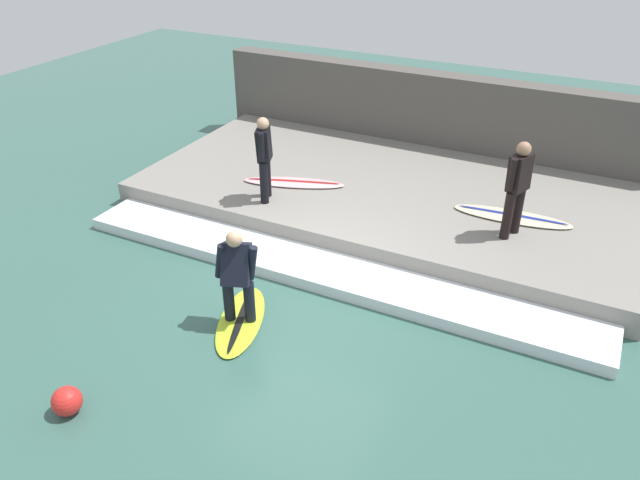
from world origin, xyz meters
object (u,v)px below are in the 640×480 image
(surfer_waiting_near, at_px, (264,155))
(surfboard_riding, at_px, (241,320))
(surfboard_waiting_far, at_px, (512,216))
(surfer_waiting_far, at_px, (518,184))
(surfer_riding, at_px, (237,272))
(surfboard_waiting_near, at_px, (294,182))
(marker_buoy, at_px, (67,401))

(surfer_waiting_near, bearing_deg, surfboard_riding, -156.39)
(surfboard_waiting_far, bearing_deg, surfer_waiting_far, -173.06)
(surfboard_waiting_far, bearing_deg, surfer_riding, 144.22)
(surfer_riding, xyz_separation_m, surfboard_waiting_far, (3.98, -2.87, -0.37))
(surfer_waiting_far, xyz_separation_m, surfboard_waiting_far, (0.59, 0.07, -0.86))
(surfer_waiting_far, bearing_deg, surfboard_riding, 139.04)
(surfboard_waiting_near, height_order, surfboard_waiting_far, same)
(surfer_waiting_near, distance_m, marker_buoy, 5.20)
(surfer_waiting_near, height_order, surfboard_waiting_far, surfer_waiting_near)
(surfboard_waiting_far, distance_m, marker_buoy, 7.33)
(surfboard_riding, distance_m, surfer_waiting_far, 4.67)
(surfer_riding, xyz_separation_m, marker_buoy, (-2.33, 0.86, -0.66))
(surfboard_riding, distance_m, surfboard_waiting_far, 4.92)
(surfer_waiting_near, height_order, marker_buoy, surfer_waiting_near)
(surfboard_riding, height_order, surfboard_waiting_far, surfboard_waiting_far)
(surfer_riding, distance_m, surfer_waiting_far, 4.51)
(surfer_waiting_far, bearing_deg, surfboard_waiting_far, 6.94)
(surfboard_riding, xyz_separation_m, surfer_waiting_near, (2.74, 1.20, 1.25))
(surfboard_waiting_near, xyz_separation_m, marker_buoy, (-5.83, -0.20, -0.29))
(surfer_riding, height_order, surfboard_waiting_far, surfer_riding)
(surfboard_waiting_near, height_order, surfer_waiting_far, surfer_waiting_far)
(surfboard_waiting_near, bearing_deg, surfer_waiting_near, 169.83)
(surfboard_riding, height_order, marker_buoy, marker_buoy)
(surfboard_waiting_near, distance_m, marker_buoy, 5.84)
(surfer_waiting_near, bearing_deg, marker_buoy, -176.22)
(surfer_waiting_near, bearing_deg, surfer_riding, -156.39)
(surfer_waiting_far, height_order, surfboard_waiting_far, surfer_waiting_far)
(surfboard_waiting_near, xyz_separation_m, surfboard_waiting_far, (0.47, -3.93, -0.00))
(surfer_riding, bearing_deg, surfboard_waiting_near, 16.84)
(surfboard_waiting_far, bearing_deg, surfboard_riding, 144.22)
(surfer_riding, bearing_deg, surfboard_waiting_far, -35.78)
(surfboard_waiting_near, xyz_separation_m, surfer_waiting_far, (-0.12, -4.00, 0.86))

